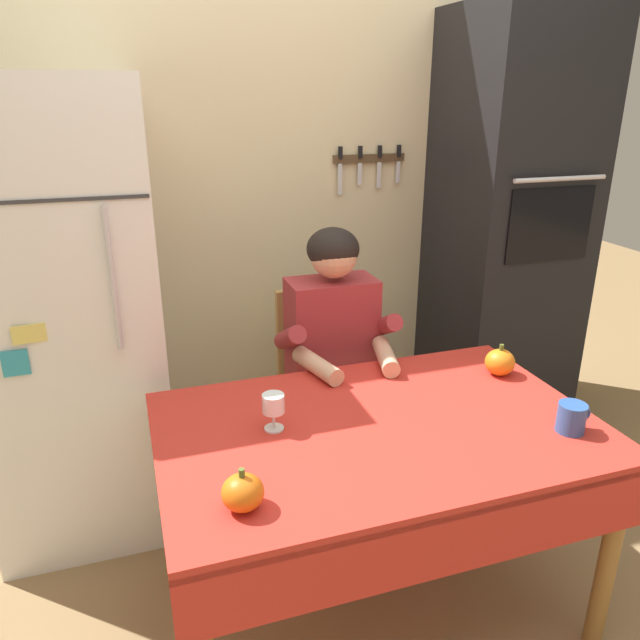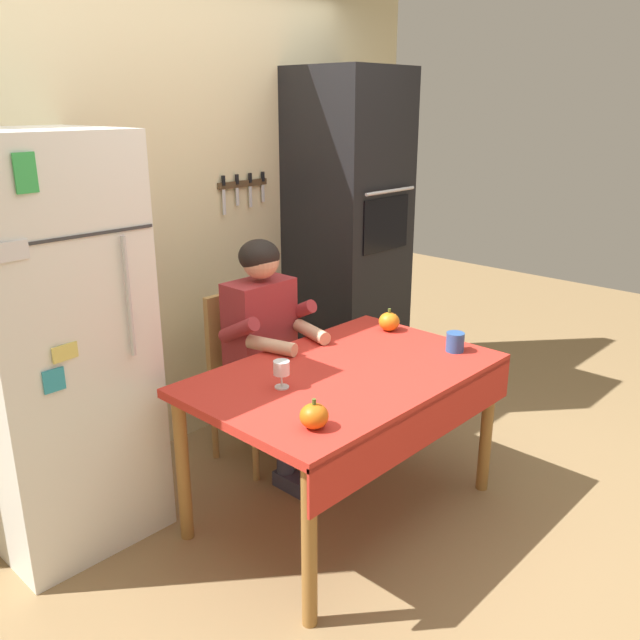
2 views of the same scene
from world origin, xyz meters
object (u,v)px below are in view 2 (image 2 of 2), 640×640
at_px(dining_table, 349,389).
at_px(coffee_mug, 455,342).
at_px(seated_person, 269,338).
at_px(chair_behind_person, 247,369).
at_px(pumpkin_large, 389,321).
at_px(refrigerator, 50,346).
at_px(wall_oven, 347,242).
at_px(wine_glass, 281,369).
at_px(pumpkin_medium, 314,416).

xyz_separation_m(dining_table, coffee_mug, (0.55, -0.21, 0.13)).
bearing_deg(coffee_mug, seated_person, 121.02).
xyz_separation_m(chair_behind_person, coffee_mug, (0.49, -1.00, 0.28)).
bearing_deg(pumpkin_large, chair_behind_person, 131.58).
distance_m(refrigerator, wall_oven, 2.01).
relative_size(wall_oven, seated_person, 1.69).
relative_size(seated_person, coffee_mug, 10.75).
relative_size(wall_oven, chair_behind_person, 2.26).
bearing_deg(wine_glass, dining_table, -16.52).
bearing_deg(chair_behind_person, wall_oven, 7.55).
distance_m(dining_table, pumpkin_large, 0.63).
bearing_deg(chair_behind_person, pumpkin_medium, -118.27).
xyz_separation_m(refrigerator, dining_table, (0.95, -0.88, -0.24)).
bearing_deg(chair_behind_person, coffee_mug, -64.01).
bearing_deg(dining_table, coffee_mug, -20.34).
height_order(seated_person, pumpkin_large, seated_person).
distance_m(refrigerator, wine_glass, 1.01).
distance_m(seated_person, coffee_mug, 0.95).
height_order(refrigerator, coffee_mug, refrigerator).
distance_m(wall_oven, seated_person, 1.08).
bearing_deg(refrigerator, seated_person, -15.35).
xyz_separation_m(wine_glass, pumpkin_medium, (-0.17, -0.35, -0.04)).
xyz_separation_m(seated_person, pumpkin_large, (0.51, -0.39, 0.05)).
bearing_deg(wine_glass, refrigerator, 128.42).
bearing_deg(dining_table, seated_person, 83.61).
bearing_deg(wine_glass, pumpkin_medium, -115.72).
relative_size(refrigerator, wine_glass, 14.82).
bearing_deg(chair_behind_person, wine_glass, -119.51).
relative_size(refrigerator, pumpkin_large, 14.82).
height_order(refrigerator, wine_glass, refrigerator).
distance_m(refrigerator, seated_person, 1.07).
height_order(wall_oven, chair_behind_person, wall_oven).
bearing_deg(coffee_mug, refrigerator, 144.11).
relative_size(dining_table, pumpkin_large, 11.53).
distance_m(dining_table, coffee_mug, 0.61).
distance_m(wine_glass, pumpkin_large, 0.91).
xyz_separation_m(dining_table, pumpkin_large, (0.58, 0.22, 0.13)).
relative_size(chair_behind_person, pumpkin_large, 7.66).
height_order(chair_behind_person, pumpkin_large, chair_behind_person).
relative_size(refrigerator, chair_behind_person, 1.94).
height_order(refrigerator, wall_oven, wall_oven).
height_order(chair_behind_person, seated_person, seated_person).
bearing_deg(dining_table, pumpkin_large, 20.60).
relative_size(dining_table, coffee_mug, 12.09).
distance_m(refrigerator, dining_table, 1.32).
xyz_separation_m(coffee_mug, wine_glass, (-0.88, 0.30, 0.04)).
height_order(wall_oven, pumpkin_medium, wall_oven).
height_order(seated_person, pumpkin_medium, seated_person).
relative_size(refrigerator, pumpkin_medium, 15.35).
relative_size(seated_person, pumpkin_large, 10.25).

